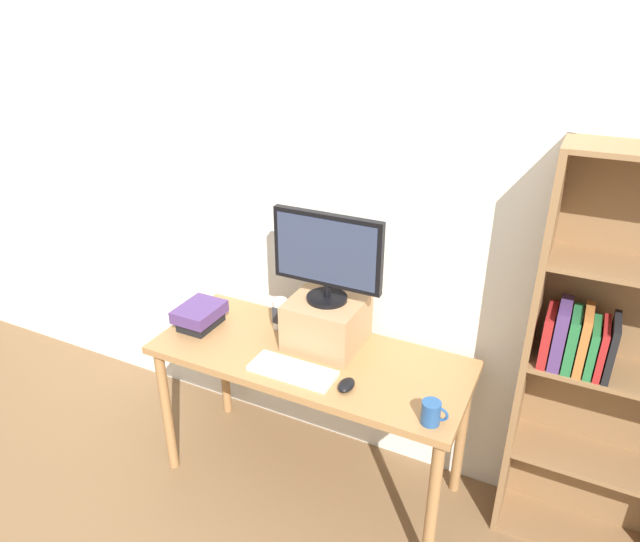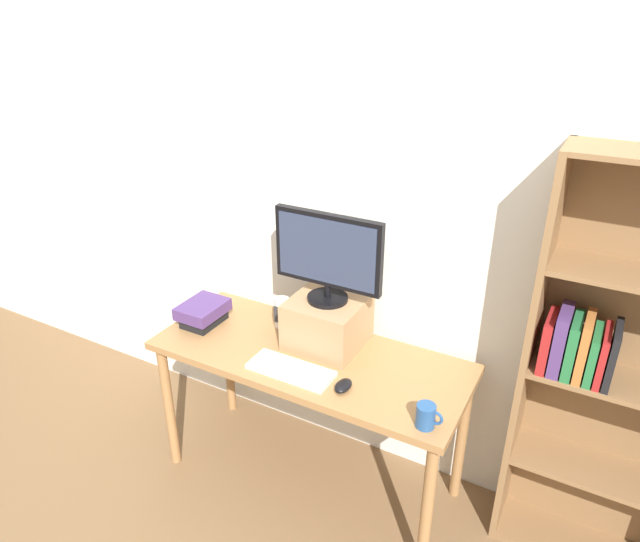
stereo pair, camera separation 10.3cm
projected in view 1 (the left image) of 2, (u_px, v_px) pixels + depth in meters
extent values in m
plane|color=brown|center=(311.00, 476.00, 2.98)|extent=(12.00, 12.00, 0.00)
cube|color=silver|center=(346.00, 219.00, 2.74)|extent=(7.00, 0.08, 2.60)
cube|color=#9E7042|center=(310.00, 357.00, 2.66)|extent=(1.48, 0.60, 0.04)
cylinder|color=#9E7042|center=(167.00, 411.00, 2.90)|extent=(0.05, 0.05, 0.73)
cylinder|color=#9E7042|center=(432.00, 508.00, 2.35)|extent=(0.05, 0.05, 0.73)
cylinder|color=#9E7042|center=(224.00, 360.00, 3.30)|extent=(0.05, 0.05, 0.73)
cylinder|color=#9E7042|center=(461.00, 433.00, 2.75)|extent=(0.05, 0.05, 0.73)
cube|color=olive|center=(528.00, 355.00, 2.40)|extent=(0.03, 0.28, 1.81)
cube|color=olive|center=(629.00, 361.00, 2.36)|extent=(0.79, 0.01, 1.81)
cube|color=olive|center=(583.00, 537.00, 2.64)|extent=(0.74, 0.27, 0.02)
cube|color=olive|center=(604.00, 463.00, 2.44)|extent=(0.74, 0.27, 0.02)
cube|color=olive|center=(629.00, 377.00, 2.24)|extent=(0.74, 0.27, 0.02)
cube|color=maroon|center=(547.00, 335.00, 2.30)|extent=(0.03, 0.20, 0.22)
cube|color=#4C336B|center=(560.00, 334.00, 2.27)|extent=(0.05, 0.20, 0.26)
cube|color=#236B38|center=(572.00, 339.00, 2.26)|extent=(0.04, 0.20, 0.23)
cube|color=#AD662D|center=(584.00, 340.00, 2.24)|extent=(0.03, 0.20, 0.25)
cube|color=#236B38|center=(592.00, 347.00, 2.23)|extent=(0.03, 0.20, 0.20)
cube|color=maroon|center=(602.00, 348.00, 2.22)|extent=(0.03, 0.20, 0.21)
cube|color=black|center=(612.00, 347.00, 2.20)|extent=(0.03, 0.20, 0.24)
cube|color=#A87F56|center=(327.00, 322.00, 2.69)|extent=(0.33, 0.33, 0.23)
cylinder|color=black|center=(327.00, 298.00, 2.63)|extent=(0.19, 0.19, 0.02)
cylinder|color=black|center=(327.00, 290.00, 2.61)|extent=(0.03, 0.03, 0.06)
cube|color=black|center=(327.00, 250.00, 2.53)|extent=(0.52, 0.04, 0.34)
cube|color=#2D3851|center=(325.00, 252.00, 2.51)|extent=(0.48, 0.00, 0.30)
cube|color=silver|center=(292.00, 371.00, 2.51)|extent=(0.39, 0.15, 0.02)
cube|color=white|center=(292.00, 368.00, 2.51)|extent=(0.36, 0.13, 0.00)
ellipsoid|color=black|center=(346.00, 385.00, 2.41)|extent=(0.06, 0.10, 0.04)
cube|color=black|center=(201.00, 322.00, 2.87)|extent=(0.15, 0.21, 0.05)
cube|color=#4C336B|center=(199.00, 312.00, 2.84)|extent=(0.19, 0.24, 0.06)
cylinder|color=#234C84|center=(431.00, 413.00, 2.20)|extent=(0.08, 0.08, 0.10)
torus|color=#234C84|center=(441.00, 414.00, 2.19)|extent=(0.06, 0.01, 0.06)
cylinder|color=silver|center=(280.00, 314.00, 2.83)|extent=(0.07, 0.07, 0.16)
cube|color=#2D2D30|center=(276.00, 316.00, 2.80)|extent=(0.04, 0.00, 0.09)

